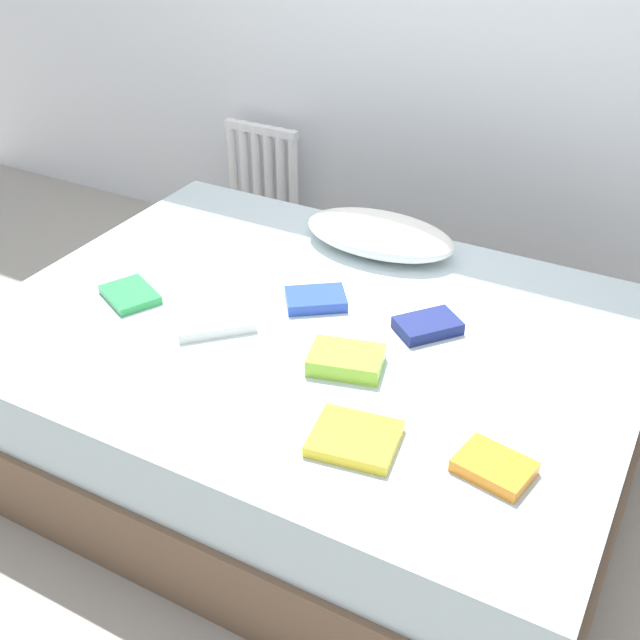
% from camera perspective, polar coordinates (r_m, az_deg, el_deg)
% --- Properties ---
extents(ground_plane, '(8.00, 8.00, 0.00)m').
position_cam_1_polar(ground_plane, '(2.73, -0.51, -8.99)').
color(ground_plane, '#9E998E').
extents(bed, '(2.00, 1.50, 0.50)m').
position_cam_1_polar(bed, '(2.57, -0.53, -4.89)').
color(bed, brown).
rests_on(bed, ground).
extents(radiator, '(0.38, 0.04, 0.53)m').
position_cam_1_polar(radiator, '(3.83, -4.18, 10.25)').
color(radiator, white).
rests_on(radiator, ground).
extents(pillow, '(0.56, 0.30, 0.12)m').
position_cam_1_polar(pillow, '(2.82, 4.36, 6.25)').
color(pillow, white).
rests_on(pillow, bed).
extents(textbook_navy, '(0.21, 0.22, 0.04)m').
position_cam_1_polar(textbook_navy, '(2.39, 7.85, -0.41)').
color(textbook_navy, navy).
rests_on(textbook_navy, bed).
extents(textbook_white, '(0.27, 0.27, 0.03)m').
position_cam_1_polar(textbook_white, '(2.42, -7.69, -0.08)').
color(textbook_white, white).
rests_on(textbook_white, bed).
extents(textbook_green, '(0.23, 0.21, 0.03)m').
position_cam_1_polar(textbook_green, '(2.61, -13.68, 1.81)').
color(textbook_green, green).
rests_on(textbook_green, bed).
extents(textbook_yellow, '(0.24, 0.21, 0.03)m').
position_cam_1_polar(textbook_yellow, '(1.97, 2.55, -8.63)').
color(textbook_yellow, yellow).
rests_on(textbook_yellow, bed).
extents(textbook_lime, '(0.24, 0.19, 0.05)m').
position_cam_1_polar(textbook_lime, '(2.21, 1.91, -2.94)').
color(textbook_lime, '#8CC638').
rests_on(textbook_lime, bed).
extents(textbook_orange, '(0.20, 0.16, 0.03)m').
position_cam_1_polar(textbook_orange, '(1.94, 12.58, -10.40)').
color(textbook_orange, orange).
rests_on(textbook_orange, bed).
extents(textbook_blue, '(0.23, 0.22, 0.04)m').
position_cam_1_polar(textbook_blue, '(2.50, -0.32, 1.52)').
color(textbook_blue, '#2847B7').
rests_on(textbook_blue, bed).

